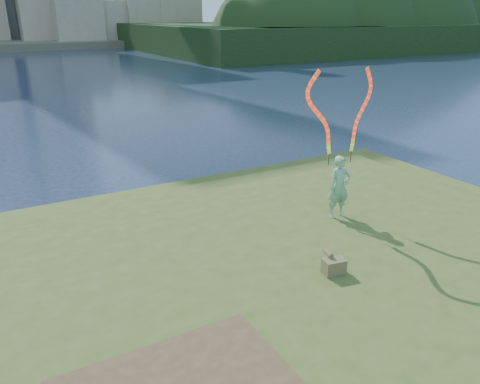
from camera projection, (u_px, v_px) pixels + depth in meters
ground at (225, 296)px, 9.95m from camera, size 320.00×320.00×0.00m
grassy_knoll at (288, 345)px, 7.96m from camera, size 20.00×18.00×0.80m
wooded_hill at (360, 45)px, 85.99m from camera, size 78.00×50.00×63.00m
woman_with_ribbons at (341, 163)px, 11.40m from camera, size 2.02×0.46×3.98m
canvas_bag at (333, 265)px, 9.23m from camera, size 0.47×0.53×0.41m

